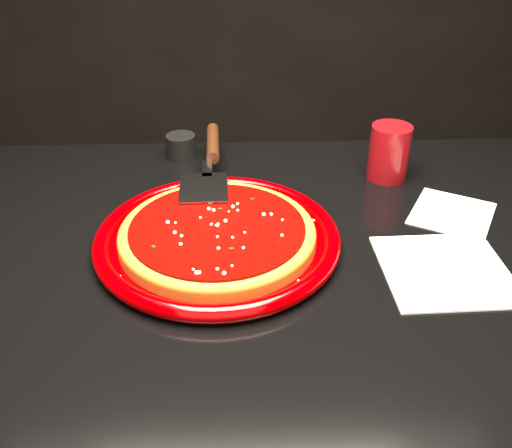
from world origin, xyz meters
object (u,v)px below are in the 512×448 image
at_px(plate, 218,238).
at_px(cup, 389,152).
at_px(pizza_server, 210,161).
at_px(ramekin, 181,146).
at_px(table, 254,413).

distance_m(plate, cup, 0.38).
bearing_deg(pizza_server, ramekin, 115.53).
height_order(cup, ramekin, cup).
xyz_separation_m(table, pizza_server, (-0.07, 0.21, 0.42)).
height_order(plate, cup, cup).
bearing_deg(table, ramekin, 111.91).
relative_size(plate, ramekin, 6.43).
distance_m(table, ramekin, 0.54).
distance_m(cup, ramekin, 0.41).
height_order(pizza_server, ramekin, pizza_server).
height_order(table, cup, cup).
distance_m(table, cup, 0.55).
xyz_separation_m(plate, pizza_server, (-0.02, 0.20, 0.03)).
xyz_separation_m(pizza_server, cup, (0.33, 0.02, 0.00)).
bearing_deg(table, plate, 168.47).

